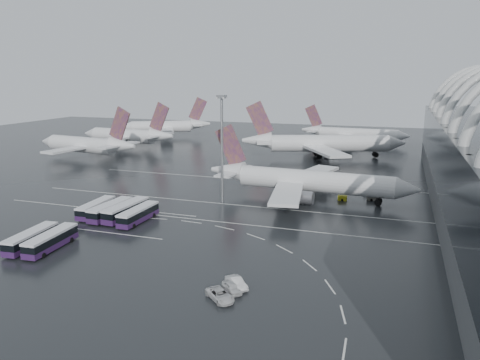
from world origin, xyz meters
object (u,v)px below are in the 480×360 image
(bus_row_near_a, at_px, (96,208))
(van_curve_b, at_px, (232,287))
(airliner_gate_b, at_px, (321,144))
(bus_row_far_a, at_px, (31,239))
(van_curve_a, at_px, (220,295))
(bus_row_near_c, at_px, (126,210))
(gse_cart_belly_b, at_px, (368,191))
(jet_remote_west, at_px, (88,145))
(gse_cart_belly_d, at_px, (372,198))
(jet_remote_far, at_px, (167,127))
(floodlight_mast, at_px, (222,136))
(bus_row_near_b, at_px, (110,210))
(bus_row_near_d, at_px, (138,214))
(bus_row_far_b, at_px, (51,240))
(jet_remote_mid, at_px, (129,136))
(airliner_main, at_px, (304,181))
(airliner_gate_c, at_px, (352,134))
(gse_cart_belly_a, at_px, (342,198))
(van_curve_c, at_px, (236,283))

(bus_row_near_a, xyz_separation_m, van_curve_b, (42.54, -26.67, -0.95))
(airliner_gate_b, xyz_separation_m, bus_row_far_a, (-34.74, -113.94, -3.77))
(van_curve_a, bearing_deg, airliner_gate_b, 43.27)
(bus_row_near_c, relative_size, gse_cart_belly_b, 5.78)
(jet_remote_west, distance_m, van_curve_b, 125.97)
(bus_row_near_c, height_order, gse_cart_belly_d, bus_row_near_c)
(jet_remote_far, height_order, floodlight_mast, floodlight_mast)
(bus_row_near_b, height_order, gse_cart_belly_d, bus_row_near_b)
(airliner_gate_b, bearing_deg, jet_remote_far, 136.66)
(van_curve_a, bearing_deg, gse_cart_belly_b, 27.91)
(jet_remote_far, height_order, bus_row_near_d, jet_remote_far)
(bus_row_near_a, relative_size, bus_row_far_a, 0.98)
(bus_row_far_b, bearing_deg, jet_remote_west, 28.36)
(jet_remote_far, bearing_deg, jet_remote_mid, 63.20)
(airliner_main, xyz_separation_m, jet_remote_mid, (-89.77, 60.75, 0.63))
(floodlight_mast, relative_size, gse_cart_belly_d, 11.08)
(airliner_gate_c, distance_m, gse_cart_belly_b, 96.94)
(floodlight_mast, xyz_separation_m, gse_cart_belly_b, (34.36, 20.39, -16.03))
(airliner_main, xyz_separation_m, bus_row_near_c, (-34.11, -29.87, -2.75))
(bus_row_near_a, distance_m, gse_cart_belly_d, 67.66)
(airliner_gate_c, xyz_separation_m, gse_cart_belly_a, (8.29, -105.19, -3.84))
(bus_row_near_d, height_order, van_curve_c, bus_row_near_d)
(jet_remote_mid, bearing_deg, jet_remote_far, -81.97)
(airliner_gate_c, xyz_separation_m, van_curve_c, (-0.68, -161.43, -3.65))
(bus_row_near_c, xyz_separation_m, bus_row_near_d, (4.03, -1.52, -0.14))
(jet_remote_far, relative_size, van_curve_a, 8.05)
(jet_remote_mid, relative_size, van_curve_c, 9.78)
(airliner_main, distance_m, van_curve_b, 56.64)
(gse_cart_belly_a, height_order, gse_cart_belly_b, gse_cart_belly_b)
(airliner_gate_c, height_order, van_curve_a, airliner_gate_c)
(van_curve_c, bearing_deg, jet_remote_mid, 81.70)
(airliner_gate_b, bearing_deg, bus_row_near_a, -130.57)
(floodlight_mast, height_order, gse_cart_belly_a, floodlight_mast)
(bus_row_far_a, bearing_deg, bus_row_far_b, -89.58)
(airliner_gate_b, bearing_deg, airliner_gate_c, 61.04)
(airliner_gate_c, bearing_deg, jet_remote_west, -136.96)
(airliner_gate_b, relative_size, bus_row_far_b, 4.74)
(van_curve_b, xyz_separation_m, gse_cart_belly_d, (16.21, 60.23, -0.08))
(van_curve_c, bearing_deg, bus_row_near_d, 96.33)
(airliner_gate_c, height_order, floodlight_mast, floodlight_mast)
(bus_row_near_d, bearing_deg, gse_cart_belly_b, -46.41)
(bus_row_near_b, bearing_deg, jet_remote_west, 41.83)
(van_curve_a, bearing_deg, jet_remote_mid, 77.25)
(bus_row_near_b, distance_m, bus_row_far_a, 21.04)
(airliner_gate_c, bearing_deg, bus_row_near_d, -99.36)
(van_curve_c, bearing_deg, airliner_gate_c, 43.42)
(bus_row_near_a, bearing_deg, bus_row_far_a, -179.94)
(van_curve_c, xyz_separation_m, gse_cart_belly_b, (14.77, 65.60, -0.13))
(airliner_gate_c, xyz_separation_m, bus_row_far_a, (-42.18, -157.80, -2.73))
(bus_row_near_c, xyz_separation_m, bus_row_far_a, (-6.68, -21.38, -0.17))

